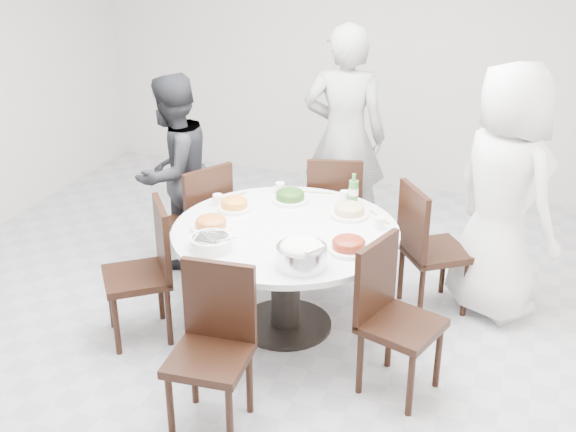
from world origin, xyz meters
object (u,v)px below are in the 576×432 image
(chair_ne, at_px, (435,248))
(chair_n, at_px, (334,209))
(chair_nw, at_px, (196,220))
(diner_right, at_px, (504,193))
(diner_middle, at_px, (345,138))
(soup_bowl, at_px, (211,243))
(dining_table, at_px, (286,279))
(chair_se, at_px, (402,322))
(chair_s, at_px, (209,355))
(chair_sw, at_px, (136,274))
(diner_left, at_px, (173,172))
(rice_bowl, at_px, (302,257))
(beverage_bottle, at_px, (354,189))

(chair_ne, xyz_separation_m, chair_n, (-0.87, 0.44, 0.00))
(chair_nw, height_order, diner_right, diner_right)
(diner_middle, height_order, soup_bowl, diner_middle)
(dining_table, height_order, chair_se, chair_se)
(chair_se, bearing_deg, dining_table, 81.93)
(chair_s, relative_size, chair_se, 1.00)
(chair_sw, xyz_separation_m, diner_left, (-0.27, 1.08, 0.30))
(chair_ne, distance_m, chair_s, 1.96)
(chair_ne, height_order, diner_middle, diner_middle)
(chair_sw, height_order, rice_bowl, chair_sw)
(chair_nw, height_order, chair_se, same)
(chair_nw, distance_m, rice_bowl, 1.53)
(chair_nw, bearing_deg, soup_bowl, 61.80)
(chair_n, bearing_deg, chair_se, 104.52)
(chair_n, bearing_deg, diner_left, 3.05)
(chair_sw, relative_size, diner_right, 0.53)
(diner_middle, bearing_deg, soup_bowl, 70.05)
(chair_nw, relative_size, diner_left, 0.62)
(chair_nw, height_order, chair_sw, same)
(beverage_bottle, bearing_deg, chair_n, 118.97)
(chair_n, height_order, chair_se, same)
(diner_left, xyz_separation_m, soup_bowl, (0.82, -1.07, 0.02))
(chair_se, bearing_deg, soup_bowl, 107.99)
(chair_ne, distance_m, soup_bowl, 1.64)
(dining_table, distance_m, chair_s, 1.12)
(chair_ne, distance_m, chair_n, 0.97)
(chair_sw, bearing_deg, diner_right, 80.07)
(diner_middle, bearing_deg, chair_n, 85.89)
(chair_sw, height_order, diner_left, diner_left)
(chair_ne, xyz_separation_m, chair_nw, (-1.81, -0.12, 0.00))
(chair_ne, relative_size, chair_sw, 1.00)
(rice_bowl, bearing_deg, chair_s, -115.67)
(chair_nw, distance_m, chair_s, 1.79)
(chair_ne, height_order, chair_se, same)
(dining_table, height_order, diner_left, diner_left)
(dining_table, xyz_separation_m, chair_sw, (-0.89, -0.44, 0.10))
(chair_nw, xyz_separation_m, diner_middle, (0.90, 0.98, 0.46))
(rice_bowl, relative_size, soup_bowl, 1.15)
(dining_table, bearing_deg, chair_sw, -153.80)
(beverage_bottle, bearing_deg, diner_middle, 109.18)
(soup_bowl, relative_size, beverage_bottle, 1.14)
(chair_ne, relative_size, diner_right, 0.53)
(chair_nw, distance_m, diner_left, 0.43)
(beverage_bottle, bearing_deg, soup_bowl, -123.92)
(chair_ne, bearing_deg, chair_n, 28.05)
(dining_table, bearing_deg, diner_right, 28.67)
(dining_table, height_order, chair_nw, chair_nw)
(dining_table, distance_m, diner_middle, 1.55)
(dining_table, bearing_deg, chair_nw, 152.38)
(chair_nw, height_order, diner_left, diner_left)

